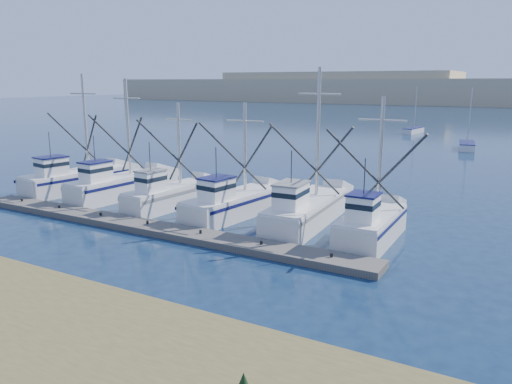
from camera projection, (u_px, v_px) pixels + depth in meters
ground at (242, 294)px, 21.48m from camera, size 500.00×500.00×0.00m
floating_dock at (148, 227)px, 30.66m from camera, size 29.29×2.04×0.39m
dune_ridge at (512, 92)px, 199.02m from camera, size 360.00×60.00×10.00m
trawler_fleet at (192, 197)px, 35.07m from camera, size 28.62×9.39×9.83m
sailboat_near at (467, 146)px, 66.96m from camera, size 2.71×6.49×8.10m
sailboat_far at (414, 130)px, 88.00m from camera, size 2.41×6.43×8.10m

